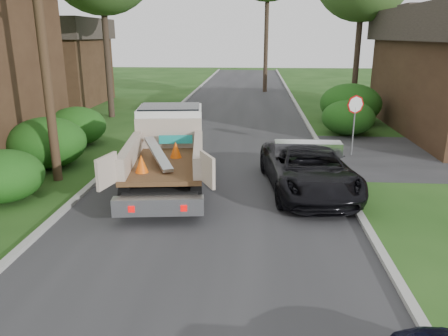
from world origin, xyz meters
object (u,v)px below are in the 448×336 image
house_left_far (48,60)px  black_pickup (308,168)px  stop_sign (355,112)px  flatbed_truck (168,143)px  utility_pole (40,21)px

house_left_far → black_pickup: (16.40, -17.50, -2.31)m
stop_sign → flatbed_truck: stop_sign is taller
black_pickup → utility_pole: bearing=170.0°
house_left_far → flatbed_truck: 20.50m
stop_sign → flatbed_truck: size_ratio=0.38×
utility_pole → house_left_far: size_ratio=1.32×
utility_pole → house_left_far: utility_pole is taller
house_left_far → flatbed_truck: size_ratio=1.17×
house_left_far → utility_pole: bearing=-64.8°
flatbed_truck → utility_pole: bearing=178.5°
stop_sign → utility_pole: 11.91m
utility_pole → stop_sign: bearing=20.6°
house_left_far → black_pickup: size_ratio=1.42×
house_left_far → black_pickup: bearing=-46.9°
house_left_far → black_pickup: house_left_far is taller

